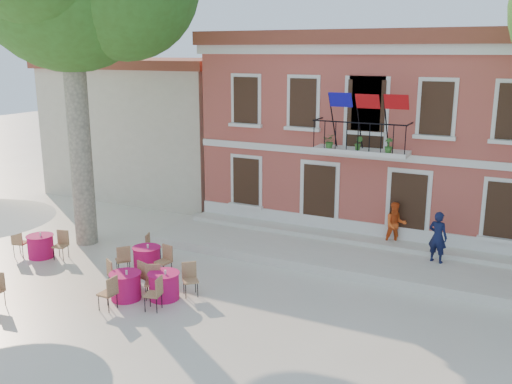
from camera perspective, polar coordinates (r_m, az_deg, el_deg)
The scene contains 10 objects.
ground at distance 16.43m, azimuth -2.63°, elevation -10.50°, with size 90.00×90.00×0.00m, color beige.
main_building at distance 23.81m, azimuth 13.53°, elevation 6.29°, with size 13.50×9.59×7.50m.
neighbor_west at distance 29.57m, azimuth -8.38°, elevation 6.86°, with size 9.40×9.40×6.40m.
terrace at distance 19.40m, azimuth 9.03°, elevation -6.27°, with size 14.00×3.40×0.30m, color silver.
pedestrian_navy at distance 18.79m, azimuth 17.72°, elevation -4.31°, with size 0.60×0.39×1.65m, color #101637.
pedestrian_orange at distance 19.94m, azimuth 13.76°, elevation -3.16°, with size 0.74×0.58×1.53m, color #EA531B.
cafe_table_0 at distance 20.62m, azimuth -20.75°, elevation -5.00°, with size 1.96×0.90×0.95m.
cafe_table_1 at distance 16.39m, azimuth -9.19°, elevation -9.10°, with size 1.83×1.79×0.95m.
cafe_table_3 at distance 16.58m, azimuth -12.90°, elevation -9.01°, with size 1.87×1.63×0.95m.
cafe_table_4 at distance 18.51m, azimuth -10.87°, elevation -6.43°, with size 1.76×1.84×0.95m.
Camera 1 is at (7.38, -13.01, 6.80)m, focal length 40.00 mm.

